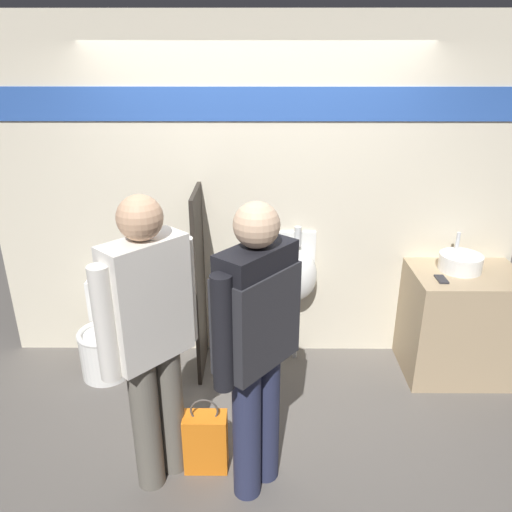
{
  "coord_description": "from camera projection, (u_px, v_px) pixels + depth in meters",
  "views": [
    {
      "loc": [
        0.02,
        -3.18,
        2.44
      ],
      "look_at": [
        0.0,
        0.17,
        1.05
      ],
      "focal_mm": 35.0,
      "sensor_mm": 36.0,
      "label": 1
    }
  ],
  "objects": [
    {
      "name": "cell_phone",
      "position": [
        441.0,
        279.0,
        3.66
      ],
      "size": [
        0.07,
        0.14,
        0.01
      ],
      "color": "#232328",
      "rests_on": "sink_counter"
    },
    {
      "name": "shopping_bag",
      "position": [
        206.0,
        441.0,
        3.07
      ],
      "size": [
        0.27,
        0.15,
        0.52
      ],
      "color": "orange",
      "rests_on": "ground_plane"
    },
    {
      "name": "divider_near_counter",
      "position": [
        200.0,
        284.0,
        3.87
      ],
      "size": [
        0.03,
        0.52,
        1.5
      ],
      "color": "#28231E",
      "rests_on": "ground_plane"
    },
    {
      "name": "person_in_vest",
      "position": [
        256.0,
        337.0,
        2.65
      ],
      "size": [
        0.47,
        0.51,
        1.77
      ],
      "rotation": [
        0.0,
        0.0,
        0.88
      ],
      "color": "#282D4C",
      "rests_on": "ground_plane"
    },
    {
      "name": "sink_basin",
      "position": [
        460.0,
        262.0,
        3.81
      ],
      "size": [
        0.32,
        0.32,
        0.27
      ],
      "color": "white",
      "rests_on": "sink_counter"
    },
    {
      "name": "person_with_lanyard",
      "position": [
        151.0,
        337.0,
        2.73
      ],
      "size": [
        0.46,
        0.49,
        1.79
      ],
      "rotation": [
        0.0,
        0.0,
        0.82
      ],
      "color": "#666056",
      "rests_on": "ground_plane"
    },
    {
      "name": "toilet",
      "position": [
        106.0,
        339.0,
        4.01
      ],
      "size": [
        0.4,
        0.56,
        0.86
      ],
      "color": "white",
      "rests_on": "ground_plane"
    },
    {
      "name": "urinal_near_counter",
      "position": [
        297.0,
        275.0,
        3.99
      ],
      "size": [
        0.31,
        0.25,
        1.15
      ],
      "color": "silver",
      "rests_on": "ground_plane"
    },
    {
      "name": "display_wall",
      "position": [
        256.0,
        198.0,
        3.9
      ],
      "size": [
        4.15,
        0.07,
        2.7
      ],
      "color": "beige",
      "rests_on": "ground_plane"
    },
    {
      "name": "ground_plane",
      "position": [
        256.0,
        389.0,
        3.87
      ],
      "size": [
        16.0,
        16.0,
        0.0
      ],
      "primitive_type": "plane",
      "color": "#5B5651"
    },
    {
      "name": "sink_counter",
      "position": [
        460.0,
        323.0,
        3.94
      ],
      "size": [
        0.83,
        0.61,
        0.87
      ],
      "color": "tan",
      "rests_on": "ground_plane"
    }
  ]
}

